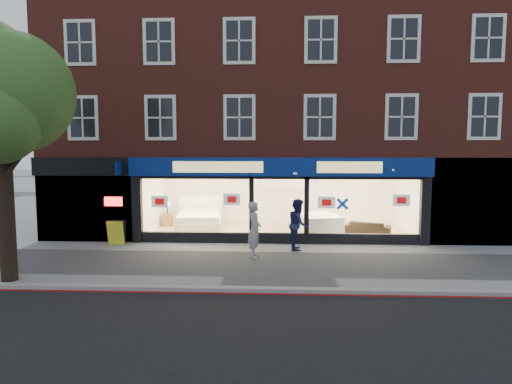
# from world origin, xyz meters

# --- Properties ---
(ground) EXTENTS (120.00, 120.00, 0.00)m
(ground) POSITION_xyz_m (0.00, 0.00, 0.00)
(ground) COLOR gray
(ground) RESTS_ON ground
(kerb_line) EXTENTS (60.00, 0.10, 0.01)m
(kerb_line) POSITION_xyz_m (0.00, -3.10, 0.01)
(kerb_line) COLOR #8C0A07
(kerb_line) RESTS_ON ground
(kerb_stone) EXTENTS (60.00, 0.25, 0.12)m
(kerb_stone) POSITION_xyz_m (0.00, -2.90, 0.06)
(kerb_stone) COLOR gray
(kerb_stone) RESTS_ON ground
(showroom_floor) EXTENTS (11.00, 4.50, 0.10)m
(showroom_floor) POSITION_xyz_m (0.00, 5.25, 0.05)
(showroom_floor) COLOR tan
(showroom_floor) RESTS_ON ground
(building) EXTENTS (19.00, 8.26, 10.30)m
(building) POSITION_xyz_m (-0.02, 6.93, 6.67)
(building) COLOR maroon
(building) RESTS_ON ground
(display_bed) EXTENTS (2.19, 2.56, 1.34)m
(display_bed) POSITION_xyz_m (-3.51, 5.56, 0.47)
(display_bed) COLOR white
(display_bed) RESTS_ON showroom_floor
(bedside_table) EXTENTS (0.50, 0.50, 0.55)m
(bedside_table) POSITION_xyz_m (-5.10, 6.20, 0.38)
(bedside_table) COLOR brown
(bedside_table) RESTS_ON showroom_floor
(mattress_stack) EXTENTS (2.10, 2.37, 0.78)m
(mattress_stack) POSITION_xyz_m (1.60, 4.68, 0.49)
(mattress_stack) COLOR white
(mattress_stack) RESTS_ON showroom_floor
(sofa) EXTENTS (1.94, 1.31, 0.53)m
(sofa) POSITION_xyz_m (3.70, 4.66, 0.36)
(sofa) COLOR black
(sofa) RESTS_ON showroom_floor
(a_board) EXTENTS (0.62, 0.40, 0.95)m
(a_board) POSITION_xyz_m (-6.13, 2.45, 0.47)
(a_board) COLOR yellow
(a_board) RESTS_ON ground
(pedestrian_grey) EXTENTS (0.47, 0.70, 1.89)m
(pedestrian_grey) POSITION_xyz_m (-0.81, 0.74, 0.94)
(pedestrian_grey) COLOR #9C9DA3
(pedestrian_grey) RESTS_ON ground
(pedestrian_blue) EXTENTS (0.75, 0.94, 1.85)m
(pedestrian_blue) POSITION_xyz_m (0.69, 2.00, 0.92)
(pedestrian_blue) COLOR #1A1F4A
(pedestrian_blue) RESTS_ON ground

